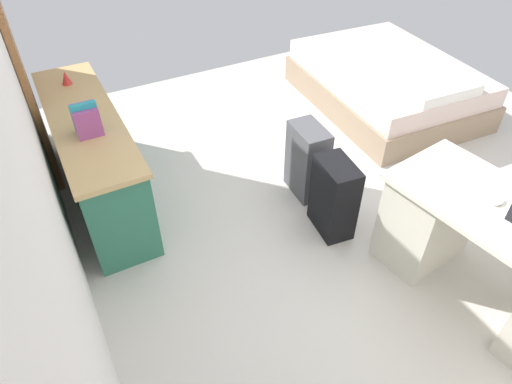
{
  "coord_description": "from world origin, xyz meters",
  "views": [
    {
      "loc": [
        -2.11,
        1.99,
        2.52
      ],
      "look_at": [
        -0.15,
        0.95,
        0.6
      ],
      "focal_mm": 31.97,
      "sensor_mm": 36.0,
      "label": 1
    }
  ],
  "objects_px": {
    "suitcase_spare_grey": "(307,161)",
    "computer_mouse": "(498,201)",
    "figurine_small": "(66,78)",
    "desk": "(494,257)",
    "suitcase_black": "(334,197)",
    "bed": "(387,84)",
    "credenza": "(95,157)"
  },
  "relations": [
    {
      "from": "figurine_small",
      "to": "desk",
      "type": "bearing_deg",
      "value": -144.82
    },
    {
      "from": "suitcase_black",
      "to": "figurine_small",
      "type": "xyz_separation_m",
      "value": [
        1.76,
        1.45,
        0.52
      ]
    },
    {
      "from": "suitcase_spare_grey",
      "to": "computer_mouse",
      "type": "bearing_deg",
      "value": -158.38
    },
    {
      "from": "desk",
      "to": "credenza",
      "type": "xyz_separation_m",
      "value": [
        2.2,
        1.94,
        0.0
      ]
    },
    {
      "from": "suitcase_black",
      "to": "bed",
      "type": "bearing_deg",
      "value": -44.15
    },
    {
      "from": "desk",
      "to": "computer_mouse",
      "type": "bearing_deg",
      "value": -2.15
    },
    {
      "from": "suitcase_spare_grey",
      "to": "desk",
      "type": "bearing_deg",
      "value": -160.03
    },
    {
      "from": "desk",
      "to": "bed",
      "type": "bearing_deg",
      "value": -25.99
    },
    {
      "from": "desk",
      "to": "suitcase_black",
      "type": "height_order",
      "value": "desk"
    },
    {
      "from": "suitcase_spare_grey",
      "to": "figurine_small",
      "type": "relative_size",
      "value": 5.59
    },
    {
      "from": "desk",
      "to": "bed",
      "type": "xyz_separation_m",
      "value": [
        2.27,
        -1.11,
        -0.14
      ]
    },
    {
      "from": "bed",
      "to": "suitcase_spare_grey",
      "type": "distance_m",
      "value": 1.74
    },
    {
      "from": "computer_mouse",
      "to": "figurine_small",
      "type": "height_order",
      "value": "figurine_small"
    },
    {
      "from": "suitcase_black",
      "to": "computer_mouse",
      "type": "xyz_separation_m",
      "value": [
        -0.86,
        -0.49,
        0.44
      ]
    },
    {
      "from": "credenza",
      "to": "figurine_small",
      "type": "relative_size",
      "value": 16.36
    },
    {
      "from": "bed",
      "to": "computer_mouse",
      "type": "xyz_separation_m",
      "value": [
        -2.14,
        1.1,
        0.5
      ]
    },
    {
      "from": "computer_mouse",
      "to": "credenza",
      "type": "bearing_deg",
      "value": 35.3
    },
    {
      "from": "credenza",
      "to": "suitcase_black",
      "type": "distance_m",
      "value": 1.89
    },
    {
      "from": "desk",
      "to": "bed",
      "type": "distance_m",
      "value": 2.53
    },
    {
      "from": "desk",
      "to": "suitcase_black",
      "type": "xyz_separation_m",
      "value": [
        0.99,
        0.49,
        -0.08
      ]
    },
    {
      "from": "credenza",
      "to": "figurine_small",
      "type": "height_order",
      "value": "figurine_small"
    },
    {
      "from": "desk",
      "to": "suitcase_black",
      "type": "distance_m",
      "value": 1.11
    },
    {
      "from": "desk",
      "to": "suitcase_spare_grey",
      "type": "xyz_separation_m",
      "value": [
        1.46,
        0.42,
        -0.07
      ]
    },
    {
      "from": "suitcase_black",
      "to": "computer_mouse",
      "type": "height_order",
      "value": "computer_mouse"
    },
    {
      "from": "desk",
      "to": "computer_mouse",
      "type": "relative_size",
      "value": 15.17
    },
    {
      "from": "suitcase_black",
      "to": "computer_mouse",
      "type": "bearing_deg",
      "value": -143.11
    },
    {
      "from": "credenza",
      "to": "suitcase_spare_grey",
      "type": "height_order",
      "value": "credenza"
    },
    {
      "from": "bed",
      "to": "figurine_small",
      "type": "xyz_separation_m",
      "value": [
        0.48,
        3.05,
        0.57
      ]
    },
    {
      "from": "suitcase_spare_grey",
      "to": "computer_mouse",
      "type": "distance_m",
      "value": 1.46
    },
    {
      "from": "suitcase_spare_grey",
      "to": "credenza",
      "type": "bearing_deg",
      "value": 67.75
    },
    {
      "from": "suitcase_spare_grey",
      "to": "figurine_small",
      "type": "height_order",
      "value": "figurine_small"
    },
    {
      "from": "desk",
      "to": "credenza",
      "type": "bearing_deg",
      "value": 41.44
    }
  ]
}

